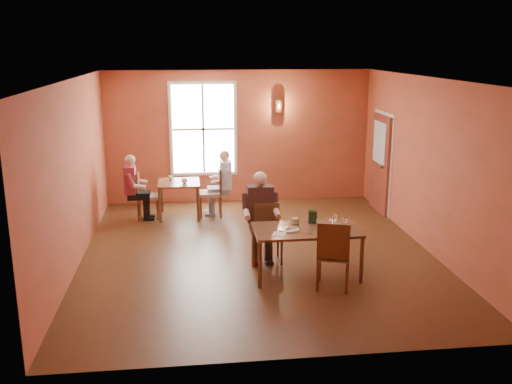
{
  "coord_description": "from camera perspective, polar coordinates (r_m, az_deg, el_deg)",
  "views": [
    {
      "loc": [
        -1.15,
        -9.32,
        3.52
      ],
      "look_at": [
        0.0,
        0.2,
        1.05
      ],
      "focal_mm": 40.0,
      "sensor_mm": 36.0,
      "label": 1
    }
  ],
  "objects": [
    {
      "name": "diner_maroon",
      "position": [
        12.06,
        -10.94,
        0.48
      ],
      "size": [
        0.53,
        0.53,
        1.33
      ],
      "primitive_type": null,
      "rotation": [
        0.0,
        0.0,
        -1.57
      ],
      "color": "maroon",
      "rests_on": "ground"
    },
    {
      "name": "chair_diner_main",
      "position": [
        9.5,
        1.24,
        -4.21
      ],
      "size": [
        0.43,
        0.43,
        0.96
      ],
      "primitive_type": null,
      "rotation": [
        0.0,
        0.0,
        3.14
      ],
      "color": "#4B2912",
      "rests_on": "ground"
    },
    {
      "name": "goblet_b",
      "position": [
        8.88,
        8.88,
        -3.07
      ],
      "size": [
        0.1,
        0.1,
        0.22
      ],
      "primitive_type": null,
      "rotation": [
        0.0,
        0.0,
        -0.16
      ],
      "color": "white",
      "rests_on": "main_table"
    },
    {
      "name": "wall_sconce",
      "position": [
        12.95,
        2.28,
        8.59
      ],
      "size": [
        0.16,
        0.16,
        0.28
      ],
      "primitive_type": "cylinder",
      "color": "brown",
      "rests_on": "wall_back"
    },
    {
      "name": "wall_left",
      "position": [
        9.71,
        -17.72,
        1.75
      ],
      "size": [
        0.04,
        7.0,
        3.0
      ],
      "primitive_type": "cube",
      "color": "brown",
      "rests_on": "ground"
    },
    {
      "name": "chair_diner_maroon",
      "position": [
        12.1,
        -10.76,
        -0.32
      ],
      "size": [
        0.43,
        0.43,
        0.98
      ],
      "primitive_type": null,
      "rotation": [
        0.0,
        0.0,
        -1.57
      ],
      "color": "brown",
      "rests_on": "ground"
    },
    {
      "name": "window",
      "position": [
        12.9,
        -5.3,
        6.28
      ],
      "size": [
        1.36,
        0.1,
        1.96
      ],
      "primitive_type": "cube",
      "color": "white",
      "rests_on": "wall_back"
    },
    {
      "name": "second_table",
      "position": [
        12.1,
        -7.67,
        -0.74
      ],
      "size": [
        0.86,
        0.86,
        0.76
      ],
      "primitive_type": null,
      "color": "brown",
      "rests_on": "ground"
    },
    {
      "name": "cup_b",
      "position": [
        12.14,
        -8.55,
        1.37
      ],
      "size": [
        0.14,
        0.14,
        0.1
      ],
      "primitive_type": "imported",
      "rotation": [
        0.0,
        0.0,
        0.33
      ],
      "color": "white",
      "rests_on": "second_table"
    },
    {
      "name": "goblet_a",
      "position": [
        9.06,
        7.82,
        -2.75
      ],
      "size": [
        0.1,
        0.1,
        0.19
      ],
      "primitive_type": null,
      "rotation": [
        0.0,
        0.0,
        -0.37
      ],
      "color": "white",
      "rests_on": "main_table"
    },
    {
      "name": "main_table",
      "position": [
        9.01,
        4.99,
        -5.98
      ],
      "size": [
        1.63,
        0.92,
        0.77
      ],
      "primitive_type": null,
      "color": "brown",
      "rests_on": "ground"
    },
    {
      "name": "plate_food",
      "position": [
        8.8,
        3.32,
        -3.7
      ],
      "size": [
        0.37,
        0.37,
        0.04
      ],
      "primitive_type": "cylinder",
      "rotation": [
        0.0,
        0.0,
        -0.21
      ],
      "color": "white",
      "rests_on": "main_table"
    },
    {
      "name": "sunglasses",
      "position": [
        8.75,
        8.72,
        -4.02
      ],
      "size": [
        0.14,
        0.06,
        0.02
      ],
      "primitive_type": "cube",
      "rotation": [
        0.0,
        0.0,
        0.1
      ],
      "color": "black",
      "rests_on": "main_table"
    },
    {
      "name": "sandwich",
      "position": [
        8.94,
        3.91,
        -3.12
      ],
      "size": [
        0.12,
        0.12,
        0.13
      ],
      "primitive_type": "cube",
      "rotation": [
        0.0,
        0.0,
        0.26
      ],
      "color": "tan",
      "rests_on": "main_table"
    },
    {
      "name": "menu_stand",
      "position": [
        9.11,
        5.68,
        -2.51
      ],
      "size": [
        0.14,
        0.08,
        0.22
      ],
      "primitive_type": "cube",
      "rotation": [
        0.0,
        0.0,
        -0.15
      ],
      "color": "#1F3B24",
      "rests_on": "main_table"
    },
    {
      "name": "napkin",
      "position": [
        8.6,
        2.35,
        -4.22
      ],
      "size": [
        0.25,
        0.25,
        0.01
      ],
      "primitive_type": "cube",
      "rotation": [
        0.0,
        0.0,
        -0.36
      ],
      "color": "white",
      "rests_on": "main_table"
    },
    {
      "name": "knife",
      "position": [
        8.63,
        4.87,
        -4.2
      ],
      "size": [
        0.23,
        0.04,
        0.0
      ],
      "primitive_type": "cube",
      "rotation": [
        0.0,
        0.0,
        -0.09
      ],
      "color": "silver",
      "rests_on": "main_table"
    },
    {
      "name": "cup_a",
      "position": [
        11.88,
        -7.18,
        1.11
      ],
      "size": [
        0.16,
        0.16,
        0.1
      ],
      "primitive_type": "imported",
      "rotation": [
        0.0,
        0.0,
        0.43
      ],
      "color": "white",
      "rests_on": "second_table"
    },
    {
      "name": "chair_diner_white",
      "position": [
        12.07,
        -4.6,
        0.01
      ],
      "size": [
        0.46,
        0.46,
        1.04
      ],
      "primitive_type": null,
      "rotation": [
        0.0,
        0.0,
        1.57
      ],
      "color": "maroon",
      "rests_on": "ground"
    },
    {
      "name": "wall_right",
      "position": [
        10.4,
        16.8,
        2.62
      ],
      "size": [
        0.04,
        7.0,
        3.0
      ],
      "primitive_type": "cube",
      "color": "brown",
      "rests_on": "ground"
    },
    {
      "name": "wall_back",
      "position": [
        13.03,
        -1.75,
        5.52
      ],
      "size": [
        6.0,
        0.04,
        3.0
      ],
      "primitive_type": "cube",
      "color": "brown",
      "rests_on": "ground"
    },
    {
      "name": "chair_empty",
      "position": [
        8.56,
        7.77,
        -6.14
      ],
      "size": [
        0.59,
        0.59,
        1.06
      ],
      "primitive_type": null,
      "rotation": [
        0.0,
        0.0,
        -0.3
      ],
      "color": "#3F220C",
      "rests_on": "ground"
    },
    {
      "name": "ceiling",
      "position": [
        9.4,
        0.15,
        11.27
      ],
      "size": [
        6.0,
        7.0,
        0.04
      ],
      "primitive_type": "cube",
      "color": "white",
      "rests_on": "wall_back"
    },
    {
      "name": "ground",
      "position": [
        10.03,
        0.14,
        -6.1
      ],
      "size": [
        6.0,
        7.0,
        0.01
      ],
      "primitive_type": "cube",
      "color": "brown",
      "rests_on": "ground"
    },
    {
      "name": "diner_white",
      "position": [
        12.03,
        -4.47,
        0.7
      ],
      "size": [
        0.54,
        0.54,
        1.34
      ],
      "primitive_type": null,
      "rotation": [
        0.0,
        0.0,
        1.57
      ],
      "color": "white",
      "rests_on": "ground"
    },
    {
      "name": "diner_main",
      "position": [
        9.4,
        1.27,
        -2.91
      ],
      "size": [
        0.57,
        0.57,
        1.43
      ],
      "primitive_type": null,
      "rotation": [
        0.0,
        0.0,
        3.14
      ],
      "color": "#3F2921",
      "rests_on": "ground"
    },
    {
      "name": "door",
      "position": [
        12.56,
        12.27,
        2.78
      ],
      "size": [
        0.12,
        1.04,
        2.1
      ],
      "primitive_type": "cube",
      "color": "maroon",
      "rests_on": "ground"
    },
    {
      "name": "wall_front",
      "position": [
        6.27,
        4.08,
        -4.41
      ],
      "size": [
        6.0,
        0.04,
        3.0
      ],
      "primitive_type": "cube",
      "color": "brown",
      "rests_on": "ground"
    },
    {
      "name": "goblet_c",
      "position": [
        8.76,
        7.45,
        -3.28
      ],
      "size": [
        0.11,
        0.11,
        0.21
      ],
      "primitive_type": null,
      "rotation": [
        0.0,
        0.0,
        0.42
      ],
      "color": "white",
      "rests_on": "main_table"
    }
  ]
}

